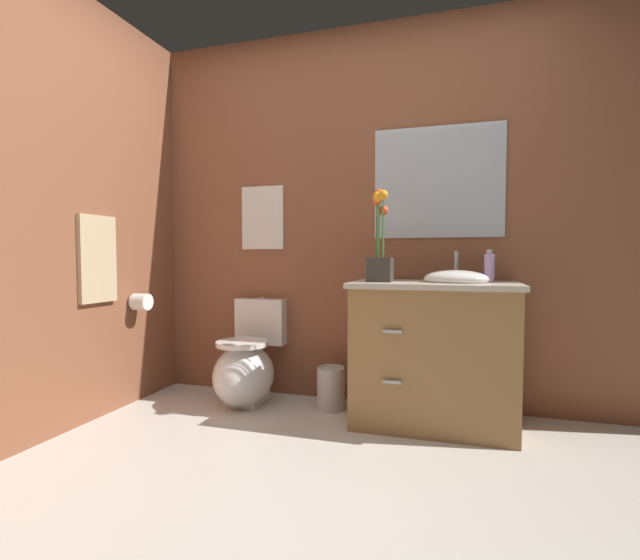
% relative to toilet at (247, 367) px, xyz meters
% --- Properties ---
extents(ground_plane, '(9.66, 9.66, 0.00)m').
position_rel_toilet_xyz_m(ground_plane, '(0.71, -1.18, -0.24)').
color(ground_plane, beige).
extents(wall_back, '(4.51, 0.05, 2.50)m').
position_rel_toilet_xyz_m(wall_back, '(0.91, 0.30, 1.01)').
color(wall_back, brown).
rests_on(wall_back, ground_plane).
extents(wall_left, '(0.05, 4.07, 2.50)m').
position_rel_toilet_xyz_m(wall_left, '(-0.77, -0.74, 1.01)').
color(wall_left, brown).
rests_on(wall_left, ground_plane).
extents(toilet, '(0.38, 0.59, 0.69)m').
position_rel_toilet_xyz_m(toilet, '(0.00, 0.00, 0.00)').
color(toilet, white).
rests_on(toilet, ground_plane).
extents(vanity_cabinet, '(0.94, 0.56, 1.01)m').
position_rel_toilet_xyz_m(vanity_cabinet, '(1.21, -0.03, 0.18)').
color(vanity_cabinet, '#9E7242').
rests_on(vanity_cabinet, ground_plane).
extents(flower_vase, '(0.14, 0.14, 0.55)m').
position_rel_toilet_xyz_m(flower_vase, '(0.90, -0.08, 0.79)').
color(flower_vase, '#38332D').
rests_on(flower_vase, vanity_cabinet).
extents(soap_bottle, '(0.06, 0.06, 0.19)m').
position_rel_toilet_xyz_m(soap_bottle, '(1.51, 0.04, 0.67)').
color(soap_bottle, '#B28CBF').
rests_on(soap_bottle, vanity_cabinet).
extents(trash_bin, '(0.18, 0.18, 0.27)m').
position_rel_toilet_xyz_m(trash_bin, '(0.57, 0.05, -0.11)').
color(trash_bin, '#B7B7BC').
rests_on(trash_bin, ground_plane).
extents(wall_poster, '(0.32, 0.01, 0.45)m').
position_rel_toilet_xyz_m(wall_poster, '(0.00, 0.27, 1.01)').
color(wall_poster, silver).
extents(wall_mirror, '(0.80, 0.01, 0.70)m').
position_rel_toilet_xyz_m(wall_mirror, '(1.21, 0.27, 1.21)').
color(wall_mirror, '#B2BCC6').
extents(hanging_towel, '(0.03, 0.28, 0.52)m').
position_rel_toilet_xyz_m(hanging_towel, '(-0.73, -0.51, 0.72)').
color(hanging_towel, tan).
extents(toilet_paper_roll, '(0.11, 0.11, 0.11)m').
position_rel_toilet_xyz_m(toilet_paper_roll, '(-0.67, -0.20, 0.44)').
color(toilet_paper_roll, white).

